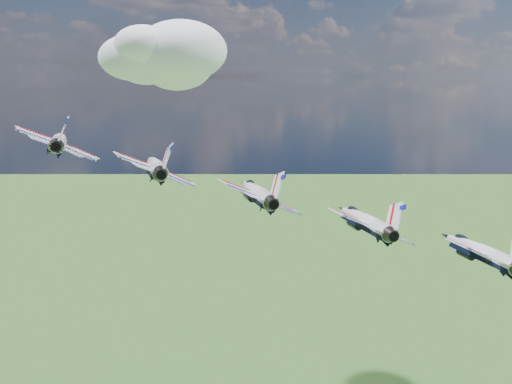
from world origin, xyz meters
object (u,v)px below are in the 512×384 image
jet_0 (59,140)px  jet_1 (155,165)px  jet_4 (478,250)px  jet_2 (256,192)px  jet_3 (363,220)px

jet_0 → jet_1: jet_0 is taller
jet_1 → jet_4: size_ratio=1.00×
jet_2 → jet_1: bearing=152.3°
jet_0 → jet_1: 13.06m
jet_1 → jet_3: size_ratio=1.00×
jet_3 → jet_4: (9.48, -8.53, -2.80)m
jet_2 → jet_0: bearing=152.3°
jet_4 → jet_3: bearing=152.3°
jet_0 → jet_1: bearing=-27.7°
jet_1 → jet_4: bearing=-27.7°
jet_0 → jet_3: size_ratio=1.00×
jet_3 → jet_4: bearing=-27.7°
jet_3 → jet_4: 13.06m
jet_1 → jet_2: 13.06m
jet_1 → jet_2: (9.48, -8.53, -2.80)m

